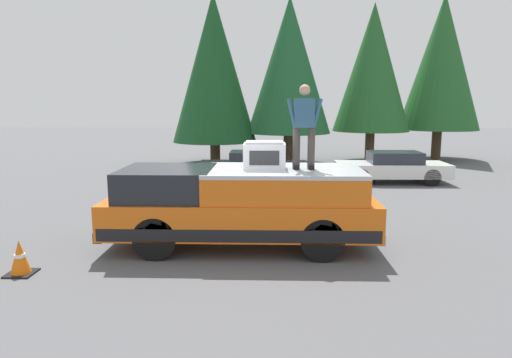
% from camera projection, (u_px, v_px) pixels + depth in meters
% --- Properties ---
extents(ground_plane, '(90.00, 90.00, 0.00)m').
position_uv_depth(ground_plane, '(230.00, 244.00, 9.85)').
color(ground_plane, '#565659').
extents(pickup_truck, '(2.01, 5.54, 1.65)m').
position_uv_depth(pickup_truck, '(241.00, 206.00, 9.58)').
color(pickup_truck, orange).
rests_on(pickup_truck, ground).
extents(compressor_unit, '(0.65, 0.84, 0.56)m').
position_uv_depth(compressor_unit, '(264.00, 155.00, 9.37)').
color(compressor_unit, silver).
rests_on(compressor_unit, pickup_truck).
extents(person_on_truck_bed, '(0.29, 0.72, 1.69)m').
position_uv_depth(person_on_truck_bed, '(304.00, 124.00, 9.24)').
color(person_on_truck_bed, '#423D38').
rests_on(person_on_truck_bed, pickup_truck).
extents(parked_car_white, '(1.64, 4.10, 1.16)m').
position_uv_depth(parked_car_white, '(392.00, 167.00, 17.31)').
color(parked_car_white, white).
rests_on(parked_car_white, ground).
extents(parked_car_black, '(1.64, 4.10, 1.16)m').
position_uv_depth(parked_car_black, '(253.00, 167.00, 17.43)').
color(parked_car_black, black).
rests_on(parked_car_black, ground).
extents(traffic_cone, '(0.47, 0.47, 0.62)m').
position_uv_depth(traffic_cone, '(20.00, 258.00, 8.09)').
color(traffic_cone, black).
rests_on(traffic_cone, ground).
extents(conifer_far_left, '(4.07, 4.07, 8.40)m').
position_uv_depth(conifer_far_left, '(441.00, 63.00, 23.68)').
color(conifer_far_left, '#4C3826').
rests_on(conifer_far_left, ground).
extents(conifer_left, '(3.82, 3.82, 7.80)m').
position_uv_depth(conifer_left, '(373.00, 68.00, 22.92)').
color(conifer_left, '#4C3826').
rests_on(conifer_left, ground).
extents(conifer_center_left, '(4.04, 4.04, 7.92)m').
position_uv_depth(conifer_center_left, '(289.00, 66.00, 22.07)').
color(conifer_center_left, '#4C3826').
rests_on(conifer_center_left, ground).
extents(conifer_center_right, '(4.03, 4.03, 8.04)m').
position_uv_depth(conifer_center_right, '(214.00, 69.00, 21.91)').
color(conifer_center_right, '#4C3826').
rests_on(conifer_center_right, ground).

